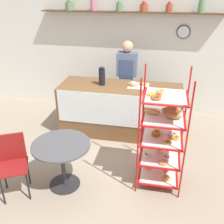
{
  "coord_description": "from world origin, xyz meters",
  "views": [
    {
      "loc": [
        0.74,
        -3.23,
        2.67
      ],
      "look_at": [
        0.0,
        0.42,
        0.81
      ],
      "focal_mm": 42.0,
      "sensor_mm": 36.0,
      "label": 1
    }
  ],
  "objects_px": {
    "cafe_table": "(62,154)",
    "donut_tray_counter": "(137,84)",
    "pastry_rack": "(162,135)",
    "person_worker": "(127,78)",
    "cafe_chair": "(12,159)",
    "coffee_carafe": "(102,76)"
  },
  "relations": [
    {
      "from": "pastry_rack",
      "to": "donut_tray_counter",
      "type": "relative_size",
      "value": 4.53
    },
    {
      "from": "pastry_rack",
      "to": "person_worker",
      "type": "bearing_deg",
      "value": 112.45
    },
    {
      "from": "person_worker",
      "to": "cafe_table",
      "type": "height_order",
      "value": "person_worker"
    },
    {
      "from": "pastry_rack",
      "to": "cafe_chair",
      "type": "relative_size",
      "value": 1.95
    },
    {
      "from": "cafe_table",
      "to": "coffee_carafe",
      "type": "relative_size",
      "value": 2.35
    },
    {
      "from": "cafe_chair",
      "to": "donut_tray_counter",
      "type": "distance_m",
      "value": 2.49
    },
    {
      "from": "pastry_rack",
      "to": "person_worker",
      "type": "relative_size",
      "value": 1.02
    },
    {
      "from": "cafe_table",
      "to": "donut_tray_counter",
      "type": "height_order",
      "value": "donut_tray_counter"
    },
    {
      "from": "person_worker",
      "to": "donut_tray_counter",
      "type": "xyz_separation_m",
      "value": [
        0.26,
        -0.47,
        0.05
      ]
    },
    {
      "from": "cafe_table",
      "to": "donut_tray_counter",
      "type": "bearing_deg",
      "value": 65.26
    },
    {
      "from": "pastry_rack",
      "to": "coffee_carafe",
      "type": "relative_size",
      "value": 4.94
    },
    {
      "from": "pastry_rack",
      "to": "coffee_carafe",
      "type": "bearing_deg",
      "value": 131.2
    },
    {
      "from": "pastry_rack",
      "to": "person_worker",
      "type": "distance_m",
      "value": 2.03
    },
    {
      "from": "coffee_carafe",
      "to": "cafe_chair",
      "type": "bearing_deg",
      "value": -112.57
    },
    {
      "from": "donut_tray_counter",
      "to": "cafe_table",
      "type": "bearing_deg",
      "value": -114.74
    },
    {
      "from": "person_worker",
      "to": "cafe_table",
      "type": "relative_size",
      "value": 2.07
    },
    {
      "from": "cafe_table",
      "to": "cafe_chair",
      "type": "distance_m",
      "value": 0.66
    },
    {
      "from": "cafe_chair",
      "to": "donut_tray_counter",
      "type": "relative_size",
      "value": 2.32
    },
    {
      "from": "person_worker",
      "to": "cafe_chair",
      "type": "xyz_separation_m",
      "value": [
        -1.17,
        -2.46,
        -0.38
      ]
    },
    {
      "from": "donut_tray_counter",
      "to": "person_worker",
      "type": "bearing_deg",
      "value": 118.65
    },
    {
      "from": "pastry_rack",
      "to": "donut_tray_counter",
      "type": "height_order",
      "value": "pastry_rack"
    },
    {
      "from": "person_worker",
      "to": "donut_tray_counter",
      "type": "distance_m",
      "value": 0.54
    }
  ]
}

